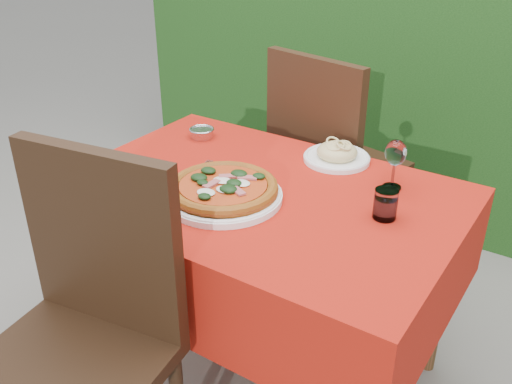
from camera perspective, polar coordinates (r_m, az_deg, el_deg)
The scene contains 11 objects.
ground at distance 2.27m, azimuth 0.29°, elevation -16.75°, with size 60.00×60.00×0.00m, color #635F59.
hedge at distance 3.11m, azimuth 16.69°, elevation 14.10°, with size 3.20×0.55×1.78m.
dining_table at distance 1.90m, azimuth 0.33°, elevation -3.83°, with size 1.26×0.86×0.75m.
chair_near at distance 1.59m, azimuth -16.97°, elevation -12.41°, with size 0.54×0.54×1.05m.
chair_far at distance 2.47m, azimuth 7.22°, elevation 3.71°, with size 0.55×0.55×1.04m.
pizza_plate at distance 1.76m, azimuth -3.29°, elevation 0.16°, with size 0.41×0.41×0.07m.
pasta_plate at distance 2.04m, azimuth 8.09°, elevation 3.74°, with size 0.23×0.23×0.07m.
water_glass at distance 1.69m, azimuth 12.80°, elevation -1.32°, with size 0.07×0.07×0.09m.
wine_glass at distance 1.84m, azimuth 13.78°, elevation 3.63°, with size 0.07×0.07×0.17m.
fork at distance 1.94m, azimuth -5.96°, elevation 1.88°, with size 0.02×0.20×0.01m, color silver.
steel_ramekin at distance 2.23m, azimuth -5.44°, elevation 5.86°, with size 0.09×0.09×0.03m, color silver.
Camera 1 is at (0.88, -1.36, 1.59)m, focal length 40.00 mm.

